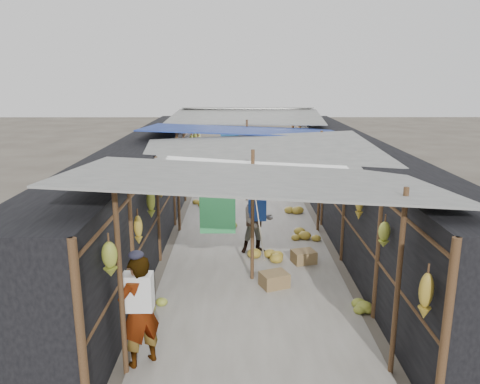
{
  "coord_description": "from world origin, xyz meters",
  "views": [
    {
      "loc": [
        -0.28,
        -5.58,
        3.94
      ],
      "look_at": [
        -0.23,
        5.16,
        1.25
      ],
      "focal_mm": 35.0,
      "sensor_mm": 36.0,
      "label": 1
    }
  ],
  "objects_px": {
    "shopper_blue": "(257,221)",
    "vendor_seated": "(274,176)",
    "crate_near": "(304,257)",
    "black_basin": "(292,189)",
    "vendor_elderly": "(139,311)"
  },
  "relations": [
    {
      "from": "black_basin",
      "to": "crate_near",
      "type": "bearing_deg",
      "value": -94.12
    },
    {
      "from": "crate_near",
      "to": "vendor_seated",
      "type": "distance_m",
      "value": 6.81
    },
    {
      "from": "crate_near",
      "to": "vendor_seated",
      "type": "xyz_separation_m",
      "value": [
        -0.13,
        6.8,
        0.33
      ]
    },
    {
      "from": "black_basin",
      "to": "vendor_seated",
      "type": "bearing_deg",
      "value": 141.78
    },
    {
      "from": "crate_near",
      "to": "vendor_elderly",
      "type": "bearing_deg",
      "value": -143.56
    },
    {
      "from": "shopper_blue",
      "to": "vendor_seated",
      "type": "bearing_deg",
      "value": 69.99
    },
    {
      "from": "shopper_blue",
      "to": "vendor_seated",
      "type": "relative_size",
      "value": 1.59
    },
    {
      "from": "black_basin",
      "to": "vendor_elderly",
      "type": "xyz_separation_m",
      "value": [
        -3.22,
        -9.95,
        0.71
      ]
    },
    {
      "from": "crate_near",
      "to": "shopper_blue",
      "type": "height_order",
      "value": "shopper_blue"
    },
    {
      "from": "black_basin",
      "to": "shopper_blue",
      "type": "height_order",
      "value": "shopper_blue"
    },
    {
      "from": "vendor_seated",
      "to": "crate_near",
      "type": "bearing_deg",
      "value": -25.16
    },
    {
      "from": "crate_near",
      "to": "shopper_blue",
      "type": "relative_size",
      "value": 0.32
    },
    {
      "from": "vendor_elderly",
      "to": "vendor_seated",
      "type": "height_order",
      "value": "vendor_elderly"
    },
    {
      "from": "crate_near",
      "to": "black_basin",
      "type": "relative_size",
      "value": 0.73
    },
    {
      "from": "crate_near",
      "to": "black_basin",
      "type": "distance_m",
      "value": 6.36
    }
  ]
}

